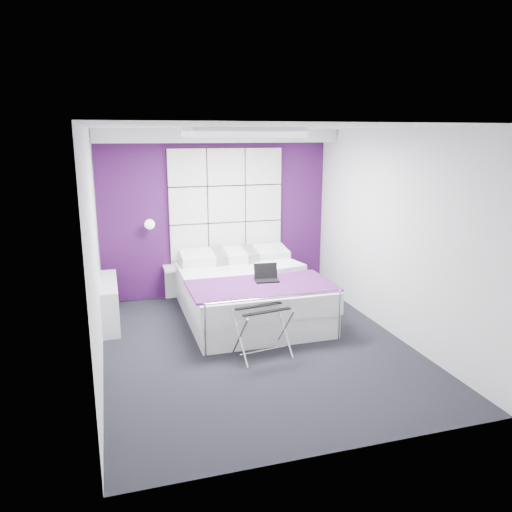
{
  "coord_description": "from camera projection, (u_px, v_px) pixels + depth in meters",
  "views": [
    {
      "loc": [
        -1.63,
        -5.42,
        2.52
      ],
      "look_at": [
        0.1,
        0.35,
        1.04
      ],
      "focal_mm": 35.0,
      "sensor_mm": 36.0,
      "label": 1
    }
  ],
  "objects": [
    {
      "name": "nightstand",
      "position": [
        178.0,
        268.0,
        7.67
      ],
      "size": [
        0.42,
        0.33,
        0.05
      ],
      "primitive_type": "cube",
      "color": "white",
      "rests_on": "wall_back"
    },
    {
      "name": "radiator",
      "position": [
        110.0,
        302.0,
        6.77
      ],
      "size": [
        0.22,
        1.2,
        0.6
      ],
      "primitive_type": "cube",
      "color": "white",
      "rests_on": "floor"
    },
    {
      "name": "laptop",
      "position": [
        266.0,
        276.0,
        6.6
      ],
      "size": [
        0.31,
        0.22,
        0.23
      ],
      "rotation": [
        0.0,
        0.0,
        -0.11
      ],
      "color": "black",
      "rests_on": "bed"
    },
    {
      "name": "wall_left",
      "position": [
        94.0,
        252.0,
        5.29
      ],
      "size": [
        0.0,
        4.4,
        4.4
      ],
      "primitive_type": "plane",
      "rotation": [
        1.57,
        0.0,
        1.57
      ],
      "color": "white",
      "rests_on": "floor"
    },
    {
      "name": "accent_wall",
      "position": [
        216.0,
        214.0,
        7.83
      ],
      "size": [
        3.58,
        0.02,
        2.58
      ],
      "primitive_type": "cube",
      "color": "#3C1046",
      "rests_on": "wall_back"
    },
    {
      "name": "ceiling",
      "position": [
        256.0,
        127.0,
        5.48
      ],
      "size": [
        4.4,
        4.4,
        0.0
      ],
      "primitive_type": "plane",
      "rotation": [
        3.14,
        0.0,
        0.0
      ],
      "color": "white",
      "rests_on": "wall_back"
    },
    {
      "name": "luggage_rack",
      "position": [
        263.0,
        332.0,
        5.76
      ],
      "size": [
        0.59,
        0.44,
        0.58
      ],
      "rotation": [
        0.0,
        0.0,
        0.15
      ],
      "color": "silver",
      "rests_on": "floor"
    },
    {
      "name": "wall_right",
      "position": [
        393.0,
        233.0,
        6.29
      ],
      "size": [
        0.0,
        4.4,
        4.4
      ],
      "primitive_type": "plane",
      "rotation": [
        1.57,
        0.0,
        -1.57
      ],
      "color": "white",
      "rests_on": "floor"
    },
    {
      "name": "soffit",
      "position": [
        218.0,
        136.0,
        7.32
      ],
      "size": [
        3.58,
        0.5,
        0.2
      ],
      "primitive_type": "cube",
      "color": "white",
      "rests_on": "wall_back"
    },
    {
      "name": "wall_back",
      "position": [
        216.0,
        214.0,
        7.84
      ],
      "size": [
        3.6,
        0.0,
        3.6
      ],
      "primitive_type": "plane",
      "rotation": [
        1.57,
        0.0,
        0.0
      ],
      "color": "white",
      "rests_on": "floor"
    },
    {
      "name": "skylight",
      "position": [
        242.0,
        132.0,
        6.05
      ],
      "size": [
        1.36,
        0.86,
        0.12
      ],
      "primitive_type": null,
      "color": "white",
      "rests_on": "ceiling"
    },
    {
      "name": "bed",
      "position": [
        249.0,
        294.0,
        7.03
      ],
      "size": [
        1.86,
        2.25,
        0.78
      ],
      "color": "white",
      "rests_on": "floor"
    },
    {
      "name": "wall_lamp",
      "position": [
        149.0,
        224.0,
        7.43
      ],
      "size": [
        0.15,
        0.15,
        0.15
      ],
      "primitive_type": "sphere",
      "color": "white",
      "rests_on": "wall_back"
    },
    {
      "name": "floor",
      "position": [
        256.0,
        346.0,
        6.1
      ],
      "size": [
        4.4,
        4.4,
        0.0
      ],
      "primitive_type": "plane",
      "color": "black",
      "rests_on": "ground"
    },
    {
      "name": "headboard",
      "position": [
        226.0,
        222.0,
        7.85
      ],
      "size": [
        1.8,
        0.08,
        2.3
      ],
      "primitive_type": null,
      "color": "silver",
      "rests_on": "wall_back"
    }
  ]
}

